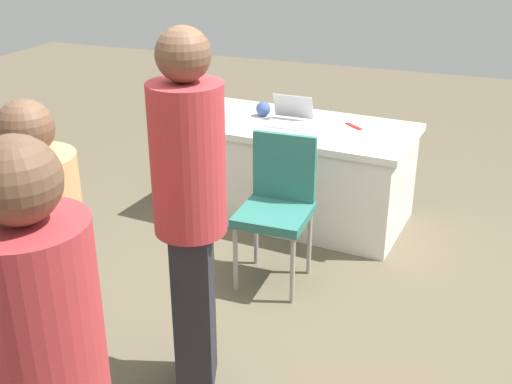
# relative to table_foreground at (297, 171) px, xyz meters

# --- Properties ---
(ground_plane) EXTENTS (14.40, 14.40, 0.00)m
(ground_plane) POSITION_rel_table_foreground_xyz_m (-0.46, 1.65, -0.39)
(ground_plane) COLOR brown
(table_foreground) EXTENTS (1.82, 1.02, 0.77)m
(table_foreground) POSITION_rel_table_foreground_xyz_m (0.00, 0.00, 0.00)
(table_foreground) COLOR silver
(table_foreground) RESTS_ON ground
(chair_near_front) EXTENTS (0.45, 0.45, 0.97)m
(chair_near_front) POSITION_rel_table_foreground_xyz_m (-0.18, 0.95, 0.18)
(chair_near_front) COLOR #9E9993
(chair_near_front) RESTS_ON ground
(person_presenter) EXTENTS (0.44, 0.44, 1.83)m
(person_presenter) POSITION_rel_table_foreground_xyz_m (-0.15, 2.08, 0.64)
(person_presenter) COLOR #26262D
(person_presenter) RESTS_ON ground
(person_attendee_standing) EXTENTS (0.34, 0.34, 1.64)m
(person_attendee_standing) POSITION_rel_table_foreground_xyz_m (0.19, 2.69, 0.52)
(person_attendee_standing) COLOR #26262D
(person_attendee_standing) RESTS_ON ground
(laptop_silver) EXTENTS (0.32, 0.29, 0.21)m
(laptop_silver) POSITION_rel_table_foreground_xyz_m (0.07, 0.01, 0.42)
(laptop_silver) COLOR silver
(laptop_silver) RESTS_ON table_foreground
(yarn_ball) EXTENTS (0.12, 0.12, 0.12)m
(yarn_ball) POSITION_rel_table_foreground_xyz_m (0.33, -0.11, 0.44)
(yarn_ball) COLOR #3F5999
(yarn_ball) RESTS_ON table_foreground
(scissors_red) EXTENTS (0.16, 0.15, 0.01)m
(scissors_red) POSITION_rel_table_foreground_xyz_m (-0.41, -0.10, 0.39)
(scissors_red) COLOR red
(scissors_red) RESTS_ON table_foreground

